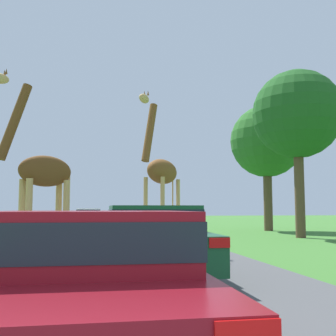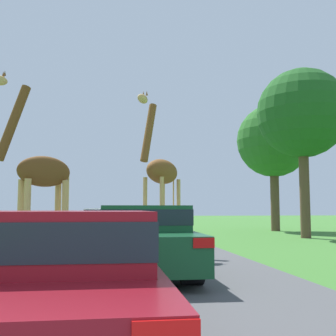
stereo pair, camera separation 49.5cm
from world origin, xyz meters
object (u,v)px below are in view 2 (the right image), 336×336
giraffe_near_road (161,172)px  tree_left_edge (302,114)px  car_queue_left (96,217)px  tree_right_cluster (274,141)px  giraffe_companion (39,175)px  car_lead_maroon (55,279)px  car_queue_right (143,238)px

giraffe_near_road → tree_left_edge: bearing=-117.0°
car_queue_left → tree_right_cluster: tree_right_cluster is taller
giraffe_companion → car_lead_maroon: giraffe_companion is taller
giraffe_near_road → tree_left_edge: size_ratio=0.64×
giraffe_companion → car_queue_left: bearing=-36.4°
car_lead_maroon → giraffe_companion: bearing=100.4°
giraffe_companion → tree_right_cluster: 17.92m
car_queue_right → car_queue_left: bearing=94.4°
car_lead_maroon → tree_right_cluster: tree_right_cluster is taller
car_queue_left → tree_right_cluster: bearing=-28.0°
giraffe_companion → car_queue_right: bearing=-176.4°
tree_left_edge → tree_right_cluster: (1.05, 6.31, -0.33)m
tree_right_cluster → giraffe_near_road: bearing=-128.6°
giraffe_near_road → tree_right_cluster: tree_right_cluster is taller
car_queue_right → tree_left_edge: (8.59, 9.97, 5.26)m
giraffe_near_road → giraffe_companion: (-3.93, -1.62, -0.27)m
car_lead_maroon → tree_left_edge: bearing=56.7°
giraffe_companion → tree_left_edge: tree_left_edge is taller
car_lead_maroon → tree_right_cluster: size_ratio=0.50×
giraffe_near_road → tree_left_edge: 9.37m
giraffe_companion → car_queue_left: giraffe_companion is taller
car_queue_right → tree_right_cluster: (9.64, 16.28, 4.93)m
car_queue_left → tree_right_cluster: size_ratio=0.57×
giraffe_near_road → car_queue_right: size_ratio=1.12×
giraffe_near_road → giraffe_companion: size_ratio=0.98×
car_lead_maroon → tree_left_edge: (9.84, 14.98, 5.30)m
car_queue_left → tree_left_edge: size_ratio=0.56×
car_lead_maroon → giraffe_near_road: bearing=77.7°
giraffe_companion → car_lead_maroon: bearing=157.5°
car_queue_right → giraffe_companion: bearing=126.5°
giraffe_companion → tree_right_cluster: bearing=-78.2°
car_queue_right → car_queue_left: size_ratio=1.03×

